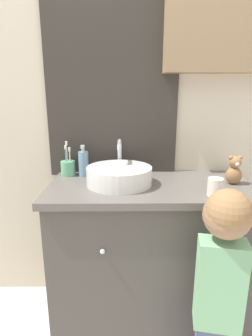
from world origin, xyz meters
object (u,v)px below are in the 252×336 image
at_px(teddy_bear, 234,171).
at_px(drinking_cup, 215,187).
at_px(soap_dispenser, 84,163).
at_px(child_figure, 221,272).
at_px(toothbrush_holder, 68,167).
at_px(sink_basin, 119,175).

height_order(teddy_bear, drinking_cup, teddy_bear).
bearing_deg(soap_dispenser, child_figure, -42.96).
distance_m(toothbrush_holder, child_figure, 0.95).
bearing_deg(teddy_bear, toothbrush_holder, 169.17).
height_order(sink_basin, soap_dispenser, sink_basin).
bearing_deg(toothbrush_holder, sink_basin, -28.73).
bearing_deg(child_figure, teddy_bear, 65.31).
distance_m(toothbrush_holder, soap_dispenser, 0.10).
bearing_deg(child_figure, sink_basin, 133.76).
bearing_deg(sink_basin, toothbrush_holder, 151.27).
bearing_deg(toothbrush_holder, drinking_cup, -24.98).
bearing_deg(drinking_cup, toothbrush_holder, 155.02).
distance_m(toothbrush_holder, teddy_bear, 0.91).
distance_m(sink_basin, drinking_cup, 0.47).
distance_m(soap_dispenser, drinking_cup, 0.72).
xyz_separation_m(soap_dispenser, drinking_cup, (0.64, -0.32, -0.03)).
relative_size(teddy_bear, drinking_cup, 1.82).
xyz_separation_m(toothbrush_holder, soap_dispenser, (0.09, -0.02, 0.03)).
relative_size(sink_basin, toothbrush_holder, 1.98).
bearing_deg(teddy_bear, sink_basin, 179.37).
bearing_deg(drinking_cup, teddy_bear, 48.06).
relative_size(toothbrush_holder, soap_dispenser, 1.08).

